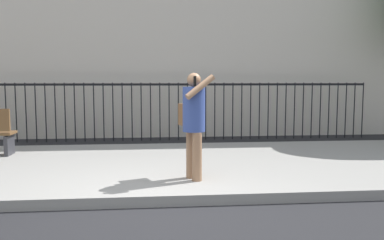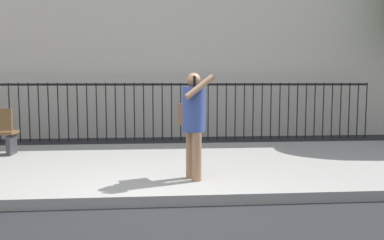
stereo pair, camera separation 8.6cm
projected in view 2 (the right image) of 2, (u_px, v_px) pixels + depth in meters
name	position (u px, v px, depth m)	size (l,w,h in m)	color
ground_plane	(157.00, 207.00, 5.19)	(60.00, 60.00, 0.00)	black
sidewalk	(158.00, 166.00, 7.36)	(28.00, 4.40, 0.15)	gray
iron_fence	(158.00, 104.00, 10.94)	(12.03, 0.04, 1.60)	black
pedestrian_on_phone	(193.00, 118.00, 6.00)	(0.53, 0.71, 1.62)	#936B4C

